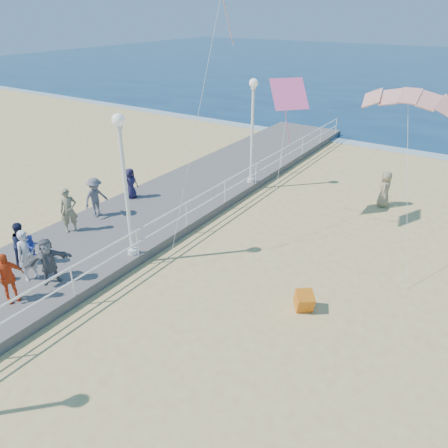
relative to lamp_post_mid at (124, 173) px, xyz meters
The scene contains 18 objects.
ground 6.48m from the lamp_post_mid, ahead, with size 160.00×160.00×0.00m, color #E7C979.
surf_line 21.50m from the lamp_post_mid, 75.37° to the left, with size 160.00×1.20×0.04m, color silver.
boardwalk 4.07m from the lamp_post_mid, behind, with size 5.00×44.00×0.40m, color slate.
railing 2.43m from the lamp_post_mid, ahead, with size 0.05×42.00×0.55m.
lamp_post_mid is the anchor object (origin of this frame).
lamp_post_far 9.00m from the lamp_post_mid, 90.00° to the left, with size 0.44×0.44×5.32m.
woman_holding_toddler 4.27m from the lamp_post_mid, 119.05° to the right, with size 0.67×0.44×1.84m, color silver.
toddler_held 3.92m from the lamp_post_mid, 118.06° to the right, with size 0.40×0.31×0.82m, color blue.
spectator_2 4.62m from the lamp_post_mid, 156.27° to the left, with size 1.16×0.67×1.80m, color #5E5E64.
spectator_3 5.03m from the lamp_post_mid, 105.26° to the right, with size 1.01×0.42×1.72m, color #E34C1C.
spectator_4 6.05m from the lamp_post_mid, 134.00° to the left, with size 0.73×0.48×1.50m, color #201C3E.
spectator_5 3.90m from the lamp_post_mid, 109.36° to the right, with size 1.52×0.48×1.64m, color slate.
spectator_6 4.14m from the lamp_post_mid, behind, with size 0.69×0.45×1.90m, color gray.
spectator_7 4.51m from the lamp_post_mid, 135.56° to the right, with size 0.81×0.63×1.67m, color #1A203B.
beach_walker_c 12.76m from the lamp_post_mid, 58.19° to the left, with size 0.87×0.57×1.78m, color gray.
box_kite 7.52m from the lamp_post_mid, ahead, with size 0.55×0.55×0.60m, color red.
kite_parafoil 10.08m from the lamp_post_mid, 37.31° to the left, with size 3.19×0.90×0.30m, color red, non-canonical shape.
kite_diamond_pink 7.60m from the lamp_post_mid, 66.14° to the left, with size 1.46×1.46×0.02m, color #FF5DA1.
Camera 1 is at (5.39, -10.12, 8.88)m, focal length 35.00 mm.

